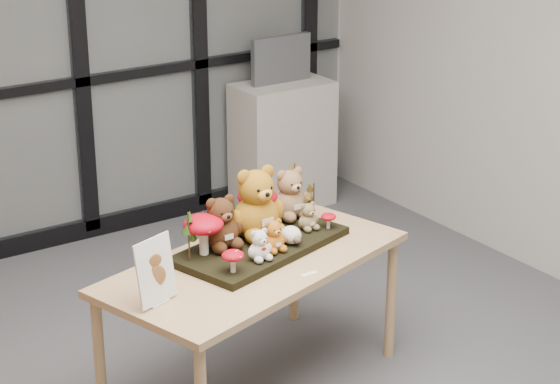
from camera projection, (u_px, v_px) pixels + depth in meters
room_shell at (219, 72)px, 3.95m from camera, size 5.00×5.00×5.00m
glass_partition at (5, 31)px, 5.96m from camera, size 4.90×0.06×2.78m
display_table at (254, 273)px, 4.71m from camera, size 1.61×1.11×0.69m
diorama_tray at (260, 246)px, 4.79m from camera, size 0.93×0.64×0.04m
bear_pooh_yellow at (256, 198)px, 4.79m from camera, size 0.35×0.33×0.38m
bear_brown_medium at (221, 219)px, 4.68m from camera, size 0.26×0.24×0.28m
bear_tan_back at (290, 190)px, 5.03m from camera, size 0.26×0.25×0.28m
bear_small_yellow at (273, 234)px, 4.66m from camera, size 0.16×0.15×0.17m
bear_white_bow at (259, 243)px, 4.57m from camera, size 0.15×0.14×0.16m
bear_beige_small at (308, 215)px, 4.91m from camera, size 0.14×0.13×0.15m
plush_cream_hedgehog at (291, 234)px, 4.76m from camera, size 0.09×0.08×0.09m
mushroom_back_left at (204, 233)px, 4.62m from camera, size 0.19×0.19×0.21m
mushroom_back_right at (257, 205)px, 4.93m from camera, size 0.20×0.20×0.22m
mushroom_front_left at (233, 260)px, 4.46m from camera, size 0.10×0.10×0.11m
mushroom_front_right at (328, 220)px, 4.93m from camera, size 0.08×0.08×0.08m
sprig_green_far_left at (189, 237)px, 4.55m from camera, size 0.05×0.05×0.23m
sprig_green_mid_left at (204, 229)px, 4.69m from camera, size 0.05×0.05×0.18m
sprig_dry_far_right at (295, 190)px, 5.05m from camera, size 0.05×0.05×0.28m
sprig_dry_mid_right at (314, 202)px, 5.01m from camera, size 0.05×0.05×0.19m
sprig_green_centre at (229, 218)px, 4.83m from camera, size 0.05×0.05×0.18m
sign_holder at (156, 274)px, 4.22m from camera, size 0.21×0.11×0.29m
label_card at (309, 274)px, 4.54m from camera, size 0.08×0.03×0.00m
cabinet at (283, 145)px, 7.07m from camera, size 0.67×0.39×0.89m
monitor at (281, 59)px, 6.87m from camera, size 0.46×0.05×0.32m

